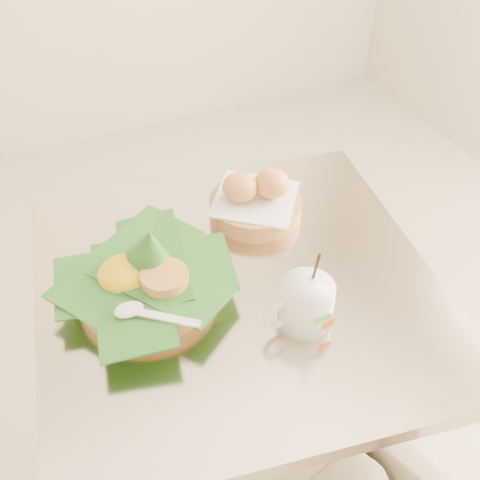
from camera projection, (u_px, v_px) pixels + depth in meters
name	position (u px, v px, depth m)	size (l,w,h in m)	color
cafe_table	(237.00, 359.00, 1.22)	(0.80, 0.80, 0.75)	gray
rice_basket	(145.00, 275.00, 1.03)	(0.30, 0.31, 0.15)	tan
bread_basket	(256.00, 200.00, 1.20)	(0.22, 0.22, 0.10)	tan
coffee_mug	(305.00, 303.00, 0.98)	(0.13, 0.09, 0.16)	white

